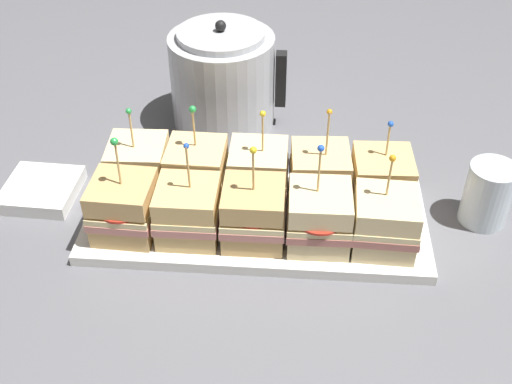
# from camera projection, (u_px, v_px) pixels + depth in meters

# --- Properties ---
(ground_plane) EXTENTS (6.00, 6.00, 0.00)m
(ground_plane) POSITION_uv_depth(u_px,v_px,m) (256.00, 224.00, 1.03)
(ground_plane) COLOR slate
(serving_platter) EXTENTS (0.54, 0.23, 0.02)m
(serving_platter) POSITION_uv_depth(u_px,v_px,m) (256.00, 220.00, 1.02)
(serving_platter) COLOR white
(serving_platter) RESTS_ON ground_plane
(sandwich_front_far_left) EXTENTS (0.10, 0.10, 0.17)m
(sandwich_front_far_left) POSITION_uv_depth(u_px,v_px,m) (124.00, 208.00, 0.96)
(sandwich_front_far_left) COLOR tan
(sandwich_front_far_left) RESTS_ON serving_platter
(sandwich_front_left) EXTENTS (0.10, 0.10, 0.17)m
(sandwich_front_left) POSITION_uv_depth(u_px,v_px,m) (188.00, 211.00, 0.96)
(sandwich_front_left) COLOR tan
(sandwich_front_left) RESTS_ON serving_platter
(sandwich_front_center) EXTENTS (0.10, 0.10, 0.17)m
(sandwich_front_center) POSITION_uv_depth(u_px,v_px,m) (253.00, 214.00, 0.95)
(sandwich_front_center) COLOR tan
(sandwich_front_center) RESTS_ON serving_platter
(sandwich_front_right) EXTENTS (0.10, 0.10, 0.17)m
(sandwich_front_right) POSITION_uv_depth(u_px,v_px,m) (319.00, 218.00, 0.94)
(sandwich_front_right) COLOR beige
(sandwich_front_right) RESTS_ON serving_platter
(sandwich_front_far_right) EXTENTS (0.10, 0.10, 0.16)m
(sandwich_front_far_right) POSITION_uv_depth(u_px,v_px,m) (385.00, 222.00, 0.94)
(sandwich_front_far_right) COLOR beige
(sandwich_front_far_right) RESTS_ON serving_platter
(sandwich_back_far_left) EXTENTS (0.10, 0.10, 0.16)m
(sandwich_back_far_left) POSITION_uv_depth(u_px,v_px,m) (139.00, 168.00, 1.03)
(sandwich_back_far_left) COLOR beige
(sandwich_back_far_left) RESTS_ON serving_platter
(sandwich_back_left) EXTENTS (0.10, 0.10, 0.16)m
(sandwich_back_left) POSITION_uv_depth(u_px,v_px,m) (197.00, 172.00, 1.03)
(sandwich_back_left) COLOR #DBB77A
(sandwich_back_left) RESTS_ON serving_platter
(sandwich_back_center) EXTENTS (0.09, 0.09, 0.17)m
(sandwich_back_center) POSITION_uv_depth(u_px,v_px,m) (259.00, 174.00, 1.02)
(sandwich_back_center) COLOR beige
(sandwich_back_center) RESTS_ON serving_platter
(sandwich_back_right) EXTENTS (0.10, 0.10, 0.18)m
(sandwich_back_right) POSITION_uv_depth(u_px,v_px,m) (320.00, 176.00, 1.02)
(sandwich_back_right) COLOR #DBB77A
(sandwich_back_right) RESTS_ON serving_platter
(sandwich_back_far_right) EXTENTS (0.10, 0.10, 0.15)m
(sandwich_back_far_right) POSITION_uv_depth(u_px,v_px,m) (381.00, 180.00, 1.01)
(sandwich_back_far_right) COLOR tan
(sandwich_back_far_right) RESTS_ON serving_platter
(kettle_steel) EXTENTS (0.22, 0.19, 0.21)m
(kettle_steel) POSITION_uv_depth(u_px,v_px,m) (223.00, 79.00, 1.20)
(kettle_steel) COLOR #B7BABF
(kettle_steel) RESTS_ON ground_plane
(drinking_glass) EXTENTS (0.07, 0.07, 0.10)m
(drinking_glass) POSITION_uv_depth(u_px,v_px,m) (488.00, 194.00, 1.00)
(drinking_glass) COLOR silver
(drinking_glass) RESTS_ON ground_plane
(napkin_stack) EXTENTS (0.12, 0.12, 0.02)m
(napkin_stack) POSITION_uv_depth(u_px,v_px,m) (42.00, 190.00, 1.07)
(napkin_stack) COLOR white
(napkin_stack) RESTS_ON ground_plane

